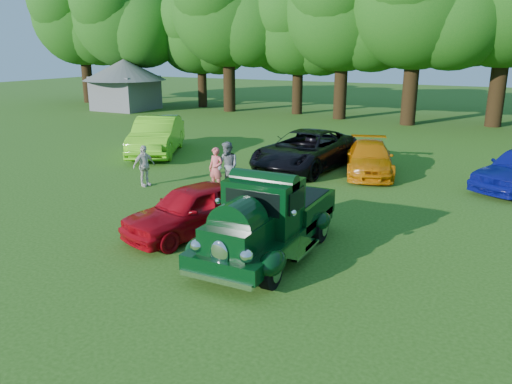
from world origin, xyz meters
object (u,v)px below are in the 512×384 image
at_px(back_car_lime, 157,136).
at_px(spectator_grey, 228,166).
at_px(back_car_orange, 370,158).
at_px(gazebo, 125,79).
at_px(red_convertible, 192,209).
at_px(spectator_white, 144,166).
at_px(hero_pickup, 268,221).
at_px(spectator_pink, 216,168).
at_px(back_car_black, 305,150).

bearing_deg(back_car_lime, spectator_grey, -58.98).
distance_m(back_car_orange, gazebo, 25.64).
relative_size(red_convertible, spectator_white, 2.65).
height_order(hero_pickup, spectator_pink, hero_pickup).
relative_size(back_car_lime, back_car_orange, 1.23).
height_order(spectator_pink, gazebo, gazebo).
relative_size(spectator_pink, spectator_white, 1.00).
xyz_separation_m(back_car_black, gazebo, (-20.07, 12.42, 1.62)).
distance_m(red_convertible, spectator_pink, 4.31).
bearing_deg(spectator_grey, spectator_white, -139.45).
relative_size(red_convertible, spectator_grey, 2.32).
bearing_deg(back_car_lime, back_car_black, -24.10).
bearing_deg(back_car_orange, hero_pickup, -107.55).
bearing_deg(red_convertible, back_car_orange, 92.09).
distance_m(hero_pickup, red_convertible, 2.41).
xyz_separation_m(spectator_pink, spectator_white, (-2.49, -0.81, 0.00)).
bearing_deg(spectator_white, red_convertible, -108.46).
height_order(hero_pickup, back_car_orange, hero_pickup).
relative_size(red_convertible, back_car_lime, 0.75).
xyz_separation_m(back_car_black, spectator_grey, (-1.24, -4.09, 0.07)).
relative_size(hero_pickup, spectator_pink, 3.30).
distance_m(hero_pickup, spectator_white, 7.43).
xyz_separation_m(spectator_grey, spectator_white, (-2.92, -0.89, -0.11)).
relative_size(hero_pickup, red_convertible, 1.25).
height_order(back_car_lime, spectator_white, back_car_lime).
xyz_separation_m(back_car_lime, back_car_orange, (9.73, 0.75, -0.24)).
xyz_separation_m(red_convertible, back_car_black, (-0.01, 8.14, 0.11)).
xyz_separation_m(red_convertible, spectator_pink, (-1.69, 3.97, 0.07)).
relative_size(red_convertible, back_car_black, 0.70).
xyz_separation_m(back_car_lime, spectator_white, (3.04, -4.66, -0.12)).
height_order(hero_pickup, spectator_grey, hero_pickup).
relative_size(hero_pickup, back_car_lime, 0.93).
bearing_deg(spectator_pink, back_car_black, 71.41).
distance_m(red_convertible, back_car_black, 8.14).
bearing_deg(spectator_grey, back_car_orange, 73.75).
height_order(red_convertible, back_car_orange, red_convertible).
height_order(spectator_pink, spectator_white, spectator_white).
height_order(back_car_lime, gazebo, gazebo).
xyz_separation_m(back_car_black, spectator_white, (-4.16, -4.98, -0.04)).
distance_m(back_car_black, spectator_white, 6.49).
bearing_deg(red_convertible, gazebo, 152.78).
distance_m(back_car_black, back_car_orange, 2.57).
distance_m(back_car_lime, spectator_pink, 6.73).
height_order(back_car_orange, spectator_pink, spectator_pink).
xyz_separation_m(red_convertible, spectator_grey, (-1.25, 4.04, 0.18)).
relative_size(back_car_black, spectator_grey, 3.32).
bearing_deg(back_car_black, back_car_lime, -171.44).
distance_m(red_convertible, spectator_white, 5.23).
height_order(red_convertible, gazebo, gazebo).
distance_m(spectator_grey, spectator_white, 3.05).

